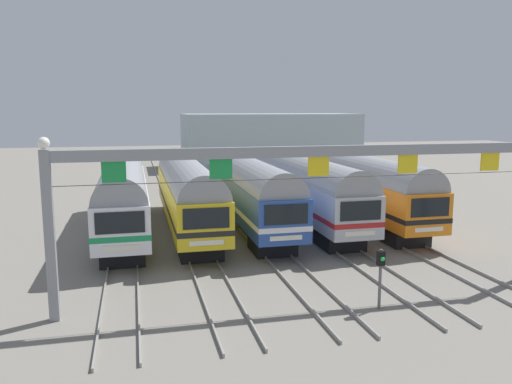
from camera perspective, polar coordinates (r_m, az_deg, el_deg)
name	(u,v)px	position (r m, az deg, el deg)	size (l,w,h in m)	color
ground_plane	(248,227)	(35.02, -0.92, -3.90)	(160.00, 160.00, 0.00)	gray
track_bed	(211,188)	(51.44, -5.02, 0.40)	(17.76, 70.00, 0.15)	gray
commuter_train_white	(123,193)	(33.72, -14.54, -0.06)	(2.88, 18.06, 5.05)	white
commuter_train_yellow	(187,190)	(33.88, -7.66, 0.20)	(2.88, 18.06, 5.05)	gold
commuter_train_blue	(248,188)	(34.51, -0.93, 0.45)	(2.88, 18.06, 4.77)	#284C9E
commuter_train_stainless	(305,186)	(35.60, 5.47, 0.68)	(2.88, 18.06, 5.05)	#B2B5BA
commuter_train_orange	(359,184)	(37.10, 11.43, 0.88)	(2.88, 18.06, 4.77)	orange
catenary_gantry	(318,176)	(21.30, 6.93, 1.82)	(21.50, 0.44, 6.97)	gray
yard_signal_mast	(381,267)	(21.22, 13.69, -8.14)	(0.28, 0.35, 2.46)	#59595E
maintenance_building	(270,140)	(71.72, 1.53, 5.79)	(23.75, 10.00, 7.25)	#9EB2B7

